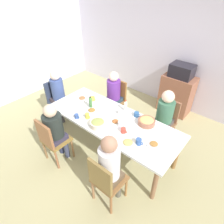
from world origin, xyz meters
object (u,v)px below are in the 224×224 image
at_px(person_2, 59,92).
at_px(cup_4, 120,112).
at_px(cup_5, 87,116).
at_px(cup_2, 121,124).
at_px(cup_6, 93,99).
at_px(person_0, 110,165).
at_px(plate_0, 116,122).
at_px(bottle_0, 126,106).
at_px(dining_table, 112,122).
at_px(person_1, 55,128).
at_px(person_3, 113,93).
at_px(plate_1, 128,143).
at_px(microwave, 182,71).
at_px(cup_0, 139,142).
at_px(plate_3, 154,144).
at_px(person_4, 164,114).
at_px(cup_1, 137,114).
at_px(bottle_1, 91,102).
at_px(side_cabinet, 176,95).
at_px(chair_2, 57,98).
at_px(bowl_1, 147,121).
at_px(chair_4, 165,120).
at_px(chair_0, 106,180).
at_px(cup_7, 77,116).
at_px(cup_3, 123,130).
at_px(plate_2, 92,111).
at_px(chair_3, 116,98).
at_px(bowl_0, 98,124).
at_px(plate_4, 82,98).

xyz_separation_m(person_2, cup_4, (1.48, 0.20, 0.07)).
relative_size(cup_4, cup_5, 1.00).
relative_size(cup_2, cup_6, 1.06).
distance_m(person_0, plate_0, 0.87).
bearing_deg(bottle_0, dining_table, -94.38).
distance_m(person_1, person_3, 1.49).
relative_size(plate_1, microwave, 0.53).
bearing_deg(cup_0, plate_3, 34.97).
bearing_deg(person_2, person_4, 19.82).
xyz_separation_m(cup_1, cup_6, (-0.92, -0.13, 0.00)).
distance_m(person_1, bottle_1, 0.78).
bearing_deg(side_cabinet, person_0, -84.21).
relative_size(chair_2, bowl_1, 3.22).
xyz_separation_m(chair_4, bottle_0, (-0.57, -0.49, 0.32)).
relative_size(chair_0, plate_3, 4.32).
relative_size(cup_0, cup_7, 1.11).
distance_m(chair_2, person_3, 1.24).
distance_m(dining_table, plate_3, 0.85).
height_order(cup_4, side_cabinet, side_cabinet).
height_order(person_1, cup_3, person_1).
bearing_deg(cup_5, plate_1, -2.51).
relative_size(person_4, cup_6, 10.16).
bearing_deg(person_4, person_3, -179.96).
xyz_separation_m(person_3, person_4, (1.18, 0.00, 0.01)).
distance_m(plate_0, cup_2, 0.14).
relative_size(chair_4, cup_1, 7.23).
height_order(plate_2, cup_6, cup_6).
bearing_deg(person_1, chair_4, 53.12).
height_order(chair_3, cup_7, chair_3).
distance_m(person_1, person_4, 1.90).
bearing_deg(bowl_1, person_2, -172.31).
bearing_deg(microwave, bottle_1, -113.79).
bearing_deg(person_3, chair_4, 4.46).
bearing_deg(chair_0, person_2, 157.97).
bearing_deg(person_2, bowl_1, 7.69).
relative_size(person_1, bowl_0, 4.53).
bearing_deg(person_1, bowl_1, 42.56).
relative_size(person_0, plate_0, 6.10).
relative_size(plate_4, cup_7, 2.05).
bearing_deg(bottle_0, cup_3, -56.14).
relative_size(chair_0, cup_3, 8.01).
height_order(cup_0, bottle_1, bottle_1).
distance_m(chair_3, cup_7, 1.23).
distance_m(cup_0, bottle_1, 1.21).
xyz_separation_m(person_3, side_cabinet, (0.91, 1.19, -0.24)).
bearing_deg(cup_2, cup_0, -17.41).
bearing_deg(side_cabinet, bowl_1, -83.56).
xyz_separation_m(person_4, microwave, (-0.27, 1.18, 0.34)).
xyz_separation_m(person_0, person_3, (-1.18, 1.49, -0.04)).
bearing_deg(plate_0, plate_3, -3.17).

